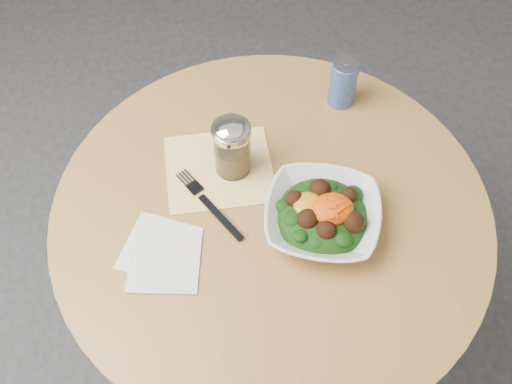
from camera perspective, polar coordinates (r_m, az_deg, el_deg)
ground at (r=1.84m, az=1.01°, el=-14.24°), size 6.00×6.00×0.00m
table at (r=1.34m, az=1.36°, el=-6.05°), size 0.90×0.90×0.75m
cloth_napkin at (r=1.22m, az=-3.70°, el=2.34°), size 0.23×0.22×0.00m
paper_napkins at (r=1.12m, az=-9.37°, el=-6.19°), size 0.18×0.20×0.00m
salad_bowl at (r=1.12m, az=6.65°, el=-2.34°), size 0.29×0.29×0.08m
fork at (r=1.17m, az=-4.90°, el=-1.03°), size 0.12×0.20×0.00m
spice_shaker at (r=1.17m, az=-2.42°, el=4.50°), size 0.08×0.08×0.14m
beverage_can at (r=1.32m, az=8.70°, el=10.73°), size 0.06×0.06×0.12m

